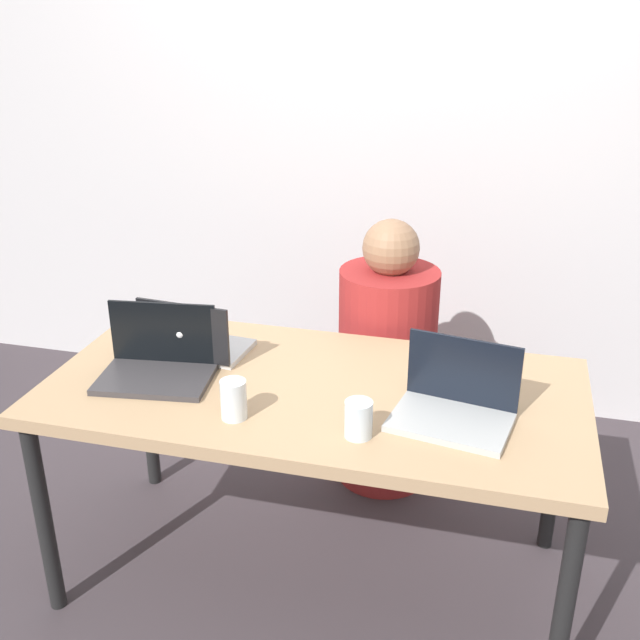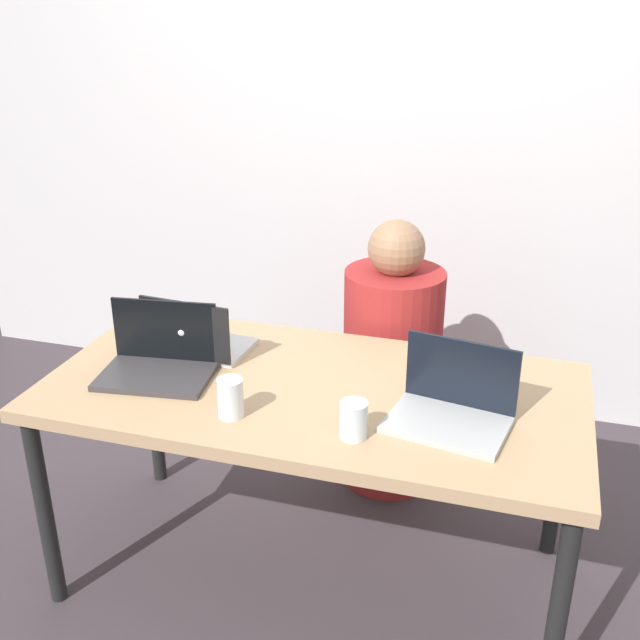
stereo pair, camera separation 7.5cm
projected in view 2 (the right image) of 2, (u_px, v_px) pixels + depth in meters
The scene contains 9 objects.
ground_plane at pixel (313, 572), 2.49m from camera, with size 12.00×12.00×0.00m, color #3E353A.
back_wall at pixel (406, 116), 3.16m from camera, with size 4.50×0.10×2.60m, color silver.
desk at pixel (313, 404), 2.24m from camera, with size 1.59×0.78×0.71m.
person_at_center at pixel (391, 370), 2.83m from camera, with size 0.39×0.39×1.05m.
laptop_front_right at pixel (452, 406), 2.01m from camera, with size 0.35×0.27×0.21m.
laptop_back_left at pixel (197, 340), 2.40m from camera, with size 0.33×0.25×0.20m.
laptop_front_left at pixel (159, 360), 2.27m from camera, with size 0.36×0.27×0.21m.
water_glass_right at pixel (354, 422), 1.94m from camera, with size 0.07×0.07×0.10m.
water_glass_left at pixel (231, 400), 2.04m from camera, with size 0.07×0.07×0.11m.
Camera 2 is at (0.58, -1.86, 1.77)m, focal length 42.00 mm.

